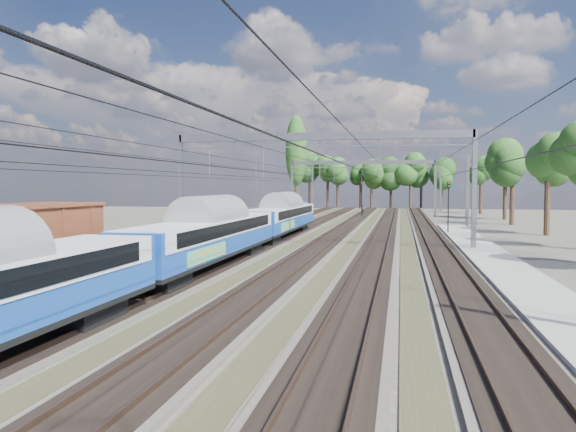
% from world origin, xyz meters
% --- Properties ---
extents(ground, '(220.00, 220.00, 0.00)m').
position_xyz_m(ground, '(0.00, 0.00, 0.00)').
color(ground, '#47423A').
rests_on(ground, ground).
extents(track_bed, '(21.00, 130.00, 0.34)m').
position_xyz_m(track_bed, '(-0.00, 45.00, 0.10)').
color(track_bed, '#47423A').
rests_on(track_bed, ground).
extents(platform, '(3.00, 70.00, 0.30)m').
position_xyz_m(platform, '(12.00, 20.00, 0.15)').
color(platform, gray).
rests_on(platform, ground).
extents(catenary, '(25.65, 130.00, 9.00)m').
position_xyz_m(catenary, '(0.33, 52.69, 6.40)').
color(catenary, slate).
rests_on(catenary, ground).
extents(tree_belt, '(39.62, 100.28, 12.37)m').
position_xyz_m(tree_belt, '(5.49, 95.93, 8.49)').
color(tree_belt, black).
rests_on(tree_belt, ground).
extents(poplar, '(4.40, 4.40, 19.04)m').
position_xyz_m(poplar, '(-14.50, 98.00, 11.89)').
color(poplar, black).
rests_on(poplar, ground).
extents(emu_train, '(2.85, 60.24, 4.16)m').
position_xyz_m(emu_train, '(-4.50, 16.81, 2.45)').
color(emu_train, black).
rests_on(emu_train, ground).
extents(worker, '(0.60, 0.77, 1.86)m').
position_xyz_m(worker, '(0.16, 77.39, 0.93)').
color(worker, black).
rests_on(worker, ground).
extents(signal_near, '(0.35, 0.32, 5.47)m').
position_xyz_m(signal_near, '(0.33, 73.33, 3.46)').
color(signal_near, black).
rests_on(signal_near, ground).
extents(signal_far, '(0.35, 0.32, 5.30)m').
position_xyz_m(signal_far, '(10.83, 44.33, 3.35)').
color(signal_far, black).
rests_on(signal_far, ground).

